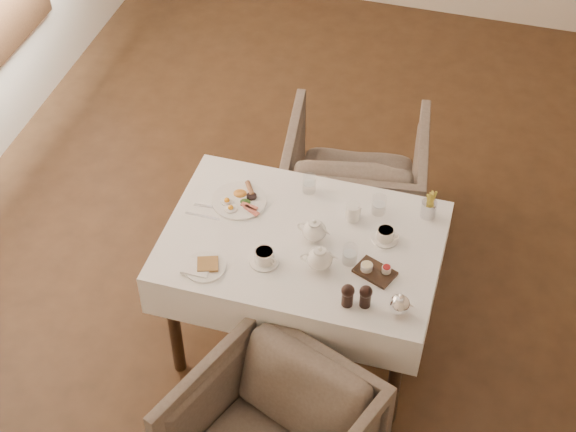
% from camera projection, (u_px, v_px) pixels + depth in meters
% --- Properties ---
extents(table, '(1.28, 0.88, 0.75)m').
position_uv_depth(table, '(302.00, 256.00, 4.16)').
color(table, black).
rests_on(table, ground).
extents(armchair_far, '(0.86, 0.88, 0.71)m').
position_uv_depth(armchair_far, '(355.00, 181.00, 4.95)').
color(armchair_far, brown).
rests_on(armchair_far, ground).
extents(breakfast_plate, '(0.27, 0.27, 0.03)m').
position_uv_depth(breakfast_plate, '(240.00, 200.00, 4.25)').
color(breakfast_plate, white).
rests_on(breakfast_plate, table).
extents(side_plate, '(0.19, 0.19, 0.02)m').
position_uv_depth(side_plate, '(203.00, 267.00, 3.94)').
color(side_plate, white).
rests_on(side_plate, table).
extents(teapot_centre, '(0.16, 0.13, 0.12)m').
position_uv_depth(teapot_centre, '(314.00, 229.00, 4.03)').
color(teapot_centre, white).
rests_on(teapot_centre, table).
extents(teapot_front, '(0.19, 0.16, 0.13)m').
position_uv_depth(teapot_front, '(320.00, 257.00, 3.91)').
color(teapot_front, white).
rests_on(teapot_front, table).
extents(creamer, '(0.08, 0.08, 0.08)m').
position_uv_depth(creamer, '(353.00, 212.00, 4.14)').
color(creamer, white).
rests_on(creamer, table).
extents(teacup_near, '(0.14, 0.14, 0.07)m').
position_uv_depth(teacup_near, '(264.00, 257.00, 3.95)').
color(teacup_near, white).
rests_on(teacup_near, table).
extents(teacup_far, '(0.13, 0.13, 0.06)m').
position_uv_depth(teacup_far, '(385.00, 235.00, 4.05)').
color(teacup_far, white).
rests_on(teacup_far, table).
extents(glass_left, '(0.07, 0.07, 0.09)m').
position_uv_depth(glass_left, '(309.00, 184.00, 4.27)').
color(glass_left, silver).
rests_on(glass_left, table).
extents(glass_mid, '(0.08, 0.08, 0.10)m').
position_uv_depth(glass_mid, '(350.00, 254.00, 3.94)').
color(glass_mid, silver).
rests_on(glass_mid, table).
extents(glass_right, '(0.08, 0.08, 0.09)m').
position_uv_depth(glass_right, '(379.00, 205.00, 4.17)').
color(glass_right, silver).
rests_on(glass_right, table).
extents(condiment_board, '(0.21, 0.17, 0.04)m').
position_uv_depth(condiment_board, '(375.00, 271.00, 3.92)').
color(condiment_board, black).
rests_on(condiment_board, table).
extents(pepper_mill_left, '(0.06, 0.06, 0.12)m').
position_uv_depth(pepper_mill_left, '(348.00, 295.00, 3.76)').
color(pepper_mill_left, black).
rests_on(pepper_mill_left, table).
extents(pepper_mill_right, '(0.06, 0.06, 0.12)m').
position_uv_depth(pepper_mill_right, '(366.00, 296.00, 3.76)').
color(pepper_mill_right, black).
rests_on(pepper_mill_right, table).
extents(silver_pot, '(0.13, 0.11, 0.12)m').
position_uv_depth(silver_pot, '(400.00, 303.00, 3.73)').
color(silver_pot, white).
rests_on(silver_pot, table).
extents(fries_cup, '(0.07, 0.07, 0.15)m').
position_uv_depth(fries_cup, '(429.00, 205.00, 4.14)').
color(fries_cup, silver).
rests_on(fries_cup, table).
extents(cutlery_fork, '(0.18, 0.03, 0.00)m').
position_uv_depth(cutlery_fork, '(211.00, 207.00, 4.22)').
color(cutlery_fork, silver).
rests_on(cutlery_fork, table).
extents(cutlery_knife, '(0.17, 0.01, 0.00)m').
position_uv_depth(cutlery_knife, '(202.00, 216.00, 4.18)').
color(cutlery_knife, silver).
rests_on(cutlery_knife, table).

